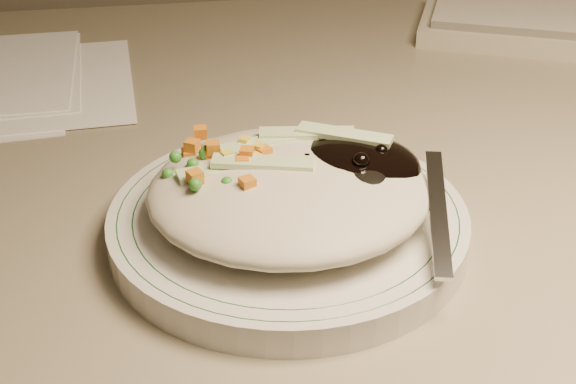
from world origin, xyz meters
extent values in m
cube|color=#7F745C|center=(0.00, 1.38, 0.72)|extent=(1.40, 0.70, 0.04)
cylinder|color=silver|center=(-0.11, 1.20, 0.75)|extent=(0.25, 0.25, 0.02)
torus|color=#144723|center=(-0.11, 1.20, 0.76)|extent=(0.24, 0.24, 0.00)
torus|color=#144723|center=(-0.11, 1.20, 0.76)|extent=(0.22, 0.22, 0.00)
ellipsoid|color=#B9AF96|center=(-0.11, 1.19, 0.78)|extent=(0.19, 0.18, 0.04)
ellipsoid|color=black|center=(-0.06, 1.21, 0.79)|extent=(0.10, 0.09, 0.03)
ellipsoid|color=orange|center=(-0.15, 1.21, 0.78)|extent=(0.08, 0.08, 0.02)
sphere|color=black|center=(-0.09, 1.21, 0.79)|extent=(0.01, 0.01, 0.01)
sphere|color=black|center=(-0.07, 1.21, 0.79)|extent=(0.01, 0.01, 0.01)
sphere|color=black|center=(-0.04, 1.20, 0.80)|extent=(0.01, 0.01, 0.01)
sphere|color=black|center=(-0.05, 1.22, 0.79)|extent=(0.01, 0.01, 0.01)
sphere|color=black|center=(-0.06, 1.19, 0.80)|extent=(0.01, 0.01, 0.01)
sphere|color=black|center=(-0.07, 1.21, 0.79)|extent=(0.01, 0.01, 0.01)
sphere|color=black|center=(-0.06, 1.22, 0.79)|extent=(0.01, 0.01, 0.01)
cube|color=orange|center=(-0.16, 1.22, 0.80)|extent=(0.01, 0.01, 0.01)
cube|color=orange|center=(-0.14, 1.20, 0.79)|extent=(0.01, 0.01, 0.01)
cube|color=orange|center=(-0.17, 1.23, 0.80)|extent=(0.01, 0.01, 0.01)
cube|color=orange|center=(-0.14, 1.21, 0.80)|extent=(0.01, 0.01, 0.01)
cube|color=orange|center=(-0.14, 1.20, 0.80)|extent=(0.01, 0.01, 0.01)
cube|color=orange|center=(-0.17, 1.24, 0.79)|extent=(0.01, 0.01, 0.01)
cube|color=orange|center=(-0.16, 1.22, 0.80)|extent=(0.01, 0.01, 0.01)
cube|color=orange|center=(-0.14, 1.20, 0.80)|extent=(0.01, 0.01, 0.01)
cube|color=orange|center=(-0.12, 1.21, 0.80)|extent=(0.01, 0.01, 0.01)
cube|color=orange|center=(-0.16, 1.24, 0.80)|extent=(0.01, 0.01, 0.01)
cube|color=orange|center=(-0.17, 1.19, 0.80)|extent=(0.01, 0.01, 0.01)
cube|color=orange|center=(-0.14, 1.17, 0.80)|extent=(0.01, 0.01, 0.01)
cube|color=orange|center=(-0.18, 1.20, 0.79)|extent=(0.01, 0.01, 0.01)
cube|color=orange|center=(-0.17, 1.23, 0.79)|extent=(0.01, 0.01, 0.01)
sphere|color=#388C28|center=(-0.14, 1.21, 0.80)|extent=(0.01, 0.01, 0.01)
sphere|color=#388C28|center=(-0.17, 1.18, 0.80)|extent=(0.01, 0.01, 0.01)
sphere|color=#388C28|center=(-0.17, 1.21, 0.80)|extent=(0.01, 0.01, 0.01)
sphere|color=#388C28|center=(-0.18, 1.21, 0.80)|extent=(0.01, 0.01, 0.01)
sphere|color=#388C28|center=(-0.14, 1.22, 0.79)|extent=(0.01, 0.01, 0.01)
sphere|color=#388C28|center=(-0.14, 1.19, 0.79)|extent=(0.01, 0.01, 0.01)
sphere|color=#388C28|center=(-0.15, 1.21, 0.79)|extent=(0.01, 0.01, 0.01)
sphere|color=#388C28|center=(-0.16, 1.19, 0.79)|extent=(0.01, 0.01, 0.01)
sphere|color=#388C28|center=(-0.19, 1.21, 0.79)|extent=(0.01, 0.01, 0.01)
sphere|color=#388C28|center=(-0.16, 1.22, 0.80)|extent=(0.01, 0.01, 0.01)
sphere|color=#388C28|center=(-0.16, 1.22, 0.80)|extent=(0.01, 0.01, 0.01)
sphere|color=#388C28|center=(-0.17, 1.20, 0.79)|extent=(0.01, 0.01, 0.01)
sphere|color=#388C28|center=(-0.15, 1.18, 0.80)|extent=(0.01, 0.01, 0.01)
sphere|color=#388C28|center=(-0.12, 1.23, 0.79)|extent=(0.01, 0.01, 0.01)
cube|color=yellow|center=(-0.14, 1.22, 0.79)|extent=(0.01, 0.01, 0.01)
cube|color=yellow|center=(-0.13, 1.21, 0.80)|extent=(0.01, 0.01, 0.01)
cube|color=yellow|center=(-0.15, 1.22, 0.79)|extent=(0.01, 0.01, 0.01)
cube|color=yellow|center=(-0.15, 1.21, 0.80)|extent=(0.01, 0.01, 0.01)
cube|color=yellow|center=(-0.15, 1.21, 0.79)|extent=(0.01, 0.01, 0.01)
cube|color=yellow|center=(-0.13, 1.22, 0.80)|extent=(0.01, 0.01, 0.01)
cube|color=yellow|center=(-0.13, 1.23, 0.80)|extent=(0.01, 0.01, 0.01)
cube|color=yellow|center=(-0.15, 1.20, 0.79)|extent=(0.01, 0.01, 0.01)
cube|color=#B2D18C|center=(-0.12, 1.23, 0.80)|extent=(0.07, 0.03, 0.00)
cube|color=#B2D18C|center=(-0.09, 1.24, 0.80)|extent=(0.07, 0.02, 0.00)
cube|color=#B2D18C|center=(-0.15, 1.20, 0.80)|extent=(0.07, 0.03, 0.00)
cube|color=#B2D18C|center=(-0.06, 1.23, 0.80)|extent=(0.07, 0.05, 0.00)
cube|color=#B2D18C|center=(-0.10, 1.19, 0.79)|extent=(0.07, 0.02, 0.00)
cube|color=#B2D18C|center=(-0.13, 1.20, 0.80)|extent=(0.07, 0.03, 0.00)
ellipsoid|color=silver|center=(-0.06, 1.19, 0.79)|extent=(0.04, 0.05, 0.01)
cube|color=silver|center=(-0.02, 1.15, 0.78)|extent=(0.04, 0.11, 0.03)
camera|label=1|loc=(-0.18, 0.74, 1.06)|focal=50.00mm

